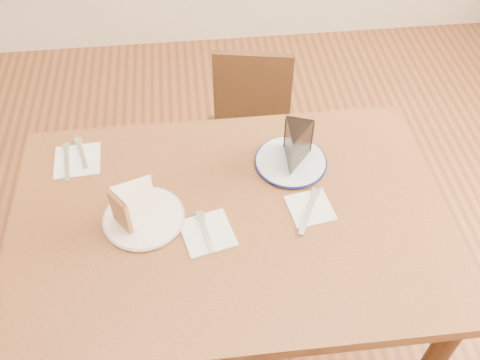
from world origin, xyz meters
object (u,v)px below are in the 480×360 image
at_px(table, 230,237).
at_px(carrot_cake, 138,201).
at_px(chair_far, 250,139).
at_px(plate_cream, 144,218).
at_px(plate_navy, 291,162).
at_px(chocolate_cake, 295,149).

xyz_separation_m(table, carrot_cake, (-0.24, 0.02, 0.17)).
relative_size(chair_far, plate_cream, 3.49).
relative_size(plate_cream, plate_navy, 1.03).
bearing_deg(plate_navy, carrot_cake, -160.62).
distance_m(chair_far, plate_navy, 0.59).
bearing_deg(chair_far, plate_navy, 107.70).
bearing_deg(table, carrot_cake, 174.25).
bearing_deg(plate_cream, chocolate_cake, 19.69).
xyz_separation_m(chair_far, chocolate_cake, (0.07, -0.48, 0.41)).
xyz_separation_m(chair_far, plate_cream, (-0.37, -0.63, 0.34)).
distance_m(table, chair_far, 0.71).
height_order(plate_navy, carrot_cake, carrot_cake).
height_order(table, chair_far, table).
distance_m(plate_cream, chocolate_cake, 0.47).
relative_size(table, carrot_cake, 11.05).
bearing_deg(chair_far, carrot_cake, 69.08).
xyz_separation_m(chair_far, carrot_cake, (-0.38, -0.62, 0.40)).
xyz_separation_m(chair_far, plate_navy, (0.06, -0.47, 0.34)).
height_order(table, plate_navy, plate_navy).
bearing_deg(plate_navy, chair_far, 97.13).
bearing_deg(plate_navy, chocolate_cake, -48.16).
bearing_deg(table, chocolate_cake, 39.78).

